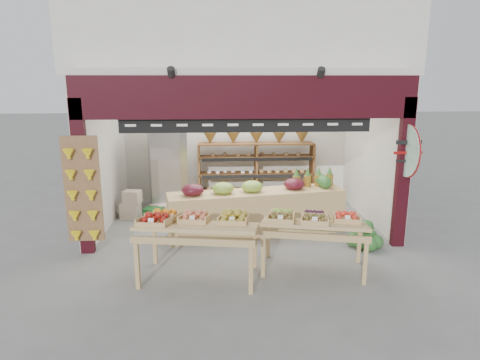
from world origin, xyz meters
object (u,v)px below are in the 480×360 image
back_shelving (256,159)px  display_table_right (310,221)px  refrigerator (168,168)px  display_table_left (191,223)px  cardboard_stack (142,208)px  mid_counter (256,210)px  watermelon_pile (364,238)px

back_shelving → display_table_right: size_ratio=1.57×
refrigerator → display_table_left: refrigerator is taller
cardboard_stack → mid_counter: 2.61m
refrigerator → display_table_right: refrigerator is taller
mid_counter → display_table_right: 1.80m
refrigerator → cardboard_stack: bearing=-145.4°
refrigerator → display_table_left: 3.55m
back_shelving → display_table_right: 3.80m
refrigerator → cardboard_stack: size_ratio=1.92×
back_shelving → watermelon_pile: (1.68, -2.93, -0.92)m
back_shelving → refrigerator: 2.10m
mid_counter → watermelon_pile: 2.06m
back_shelving → mid_counter: size_ratio=0.80×
refrigerator → mid_counter: bearing=-58.7°
mid_counter → watermelon_pile: (1.88, -0.80, -0.30)m
display_table_left → refrigerator: bearing=101.6°
watermelon_pile → cardboard_stack: bearing=156.1°
mid_counter → display_table_left: size_ratio=1.85×
cardboard_stack → mid_counter: size_ratio=0.29×
mid_counter → watermelon_pile: bearing=-23.1°
mid_counter → back_shelving: bearing=84.8°
mid_counter → display_table_right: bearing=-67.2°
back_shelving → display_table_left: 4.13m
back_shelving → display_table_right: (0.49, -3.76, -0.29)m
display_table_left → display_table_right: 1.83m
display_table_left → watermelon_pile: bearing=17.8°
back_shelving → cardboard_stack: size_ratio=2.74×
mid_counter → refrigerator: bearing=137.5°
cardboard_stack → watermelon_pile: size_ratio=1.60×
back_shelving → watermelon_pile: bearing=-60.2°
cardboard_stack → display_table_right: bearing=-41.6°
refrigerator → mid_counter: size_ratio=0.56×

